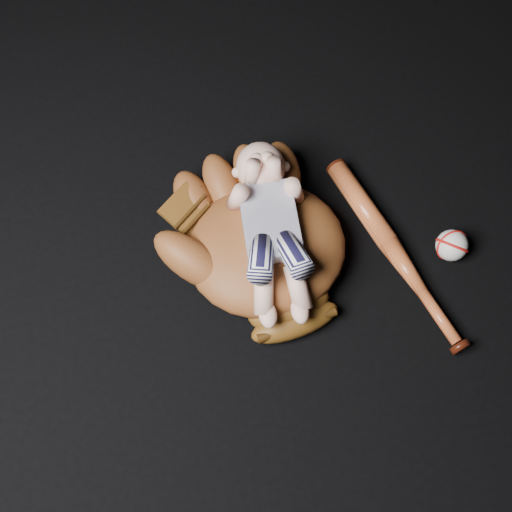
% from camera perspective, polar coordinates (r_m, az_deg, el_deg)
% --- Properties ---
extents(baseball_glove, '(0.47, 0.52, 0.14)m').
position_cam_1_polar(baseball_glove, '(1.27, 0.90, 1.03)').
color(baseball_glove, '#5E2E14').
rests_on(baseball_glove, ground).
extents(newborn_baby, '(0.19, 0.38, 0.15)m').
position_cam_1_polar(newborn_baby, '(1.21, 1.48, 2.04)').
color(newborn_baby, '#E0A890').
rests_on(newborn_baby, baseball_glove).
extents(baseball_bat, '(0.18, 0.47, 0.04)m').
position_cam_1_polar(baseball_bat, '(1.34, 12.28, 0.28)').
color(baseball_bat, '#B44C22').
rests_on(baseball_bat, ground).
extents(baseball, '(0.08, 0.08, 0.07)m').
position_cam_1_polar(baseball, '(1.37, 17.01, 0.91)').
color(baseball, silver).
rests_on(baseball, ground).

